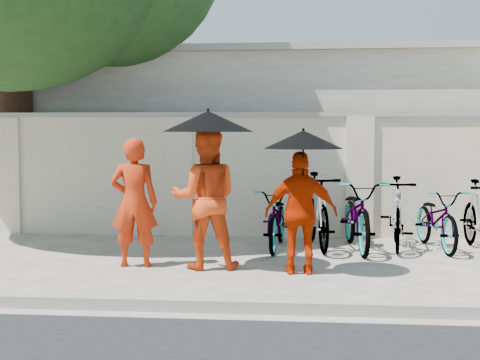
{
  "coord_description": "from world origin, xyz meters",
  "views": [
    {
      "loc": [
        1.05,
        -8.02,
        1.73
      ],
      "look_at": [
        0.23,
        0.9,
        1.1
      ],
      "focal_mm": 50.0,
      "sensor_mm": 36.0,
      "label": 1
    }
  ],
  "objects": [
    {
      "name": "bike_5",
      "position": [
        3.65,
        1.92,
        0.52
      ],
      "size": [
        0.54,
        1.75,
        1.05
      ],
      "primitive_type": "imported",
      "rotation": [
        0.0,
        0.0,
        0.03
      ],
      "color": "slate",
      "rests_on": "ground"
    },
    {
      "name": "ground",
      "position": [
        0.0,
        0.0,
        0.0
      ],
      "size": [
        80.0,
        80.0,
        0.0
      ],
      "primitive_type": "plane",
      "color": "beige"
    },
    {
      "name": "bike_2",
      "position": [
        1.88,
        1.89,
        0.52
      ],
      "size": [
        0.85,
        2.02,
        1.04
      ],
      "primitive_type": "imported",
      "rotation": [
        0.0,
        0.0,
        0.08
      ],
      "color": "slate",
      "rests_on": "ground"
    },
    {
      "name": "bike_4",
      "position": [
        3.06,
        2.05,
        0.46
      ],
      "size": [
        0.83,
        1.8,
        0.91
      ],
      "primitive_type": "imported",
      "rotation": [
        0.0,
        0.0,
        0.14
      ],
      "color": "slate",
      "rests_on": "ground"
    },
    {
      "name": "monk_right",
      "position": [
        1.05,
        0.14,
        0.75
      ],
      "size": [
        0.9,
        0.41,
        1.51
      ],
      "primitive_type": "imported",
      "rotation": [
        0.0,
        0.0,
        3.19
      ],
      "color": "#BA2000",
      "rests_on": "ground"
    },
    {
      "name": "bike_0",
      "position": [
        0.7,
        1.89,
        0.46
      ],
      "size": [
        0.71,
        1.77,
        0.91
      ],
      "primitive_type": "imported",
      "rotation": [
        0.0,
        0.0,
        -0.06
      ],
      "color": "slate",
      "rests_on": "ground"
    },
    {
      "name": "bike_1",
      "position": [
        1.29,
        1.97,
        0.57
      ],
      "size": [
        0.78,
        1.95,
        1.14
      ],
      "primitive_type": "imported",
      "rotation": [
        0.0,
        0.0,
        0.13
      ],
      "color": "slate",
      "rests_on": "ground"
    },
    {
      "name": "bike_3",
      "position": [
        2.47,
        2.05,
        0.54
      ],
      "size": [
        0.71,
        1.84,
        1.08
      ],
      "primitive_type": "imported",
      "rotation": [
        0.0,
        0.0,
        -0.11
      ],
      "color": "slate",
      "rests_on": "ground"
    },
    {
      "name": "monk_center",
      "position": [
        -0.17,
        0.37,
        0.9
      ],
      "size": [
        0.95,
        0.79,
        1.8
      ],
      "primitive_type": "imported",
      "rotation": [
        0.0,
        0.0,
        3.27
      ],
      "color": "#E44112",
      "rests_on": "ground"
    },
    {
      "name": "parasol_right",
      "position": [
        1.07,
        0.06,
        1.65
      ],
      "size": [
        0.97,
        0.97,
        0.91
      ],
      "color": "black",
      "rests_on": "ground"
    },
    {
      "name": "monk_left",
      "position": [
        -1.1,
        0.4,
        0.84
      ],
      "size": [
        0.65,
        0.46,
        1.67
      ],
      "primitive_type": "imported",
      "rotation": [
        0.0,
        0.0,
        3.25
      ],
      "color": "red",
      "rests_on": "ground"
    },
    {
      "name": "parasol_center",
      "position": [
        -0.12,
        0.29,
        1.88
      ],
      "size": [
        1.15,
        1.15,
        0.99
      ],
      "color": "black",
      "rests_on": "ground"
    },
    {
      "name": "kerb",
      "position": [
        0.0,
        -1.7,
        0.06
      ],
      "size": [
        40.0,
        0.16,
        0.12
      ],
      "primitive_type": "cube",
      "color": "gray",
      "rests_on": "ground"
    },
    {
      "name": "compound_wall",
      "position": [
        1.0,
        3.2,
        1.0
      ],
      "size": [
        20.0,
        0.3,
        2.0
      ],
      "primitive_type": "cube",
      "color": "beige",
      "rests_on": "ground"
    },
    {
      "name": "building_behind",
      "position": [
        2.0,
        7.0,
        1.6
      ],
      "size": [
        14.0,
        6.0,
        3.2
      ],
      "primitive_type": "cube",
      "color": "beige",
      "rests_on": "ground"
    }
  ]
}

